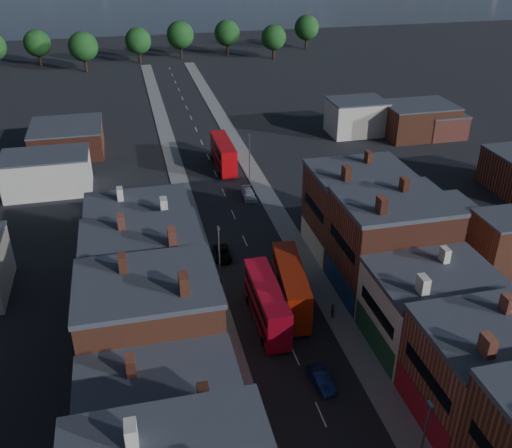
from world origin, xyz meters
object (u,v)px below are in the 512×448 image
bus_0 (267,302)px  car_2 (222,253)px  car_1 (321,379)px  bus_1 (291,286)px  ped_3 (333,311)px  ped_1 (257,415)px  bus_2 (223,153)px  car_3 (249,194)px

bus_0 → car_2: size_ratio=2.52×
bus_0 → car_1: bearing=-75.3°
car_1 → car_2: bearing=95.7°
bus_1 → car_1: size_ratio=2.97×
ped_3 → bus_0: bearing=95.0°
ped_1 → bus_2: bearing=-79.9°
bus_0 → car_2: bearing=99.3°
bus_2 → car_1: bearing=-90.8°
bus_2 → ped_3: bearing=-85.1°
car_1 → ped_1: (-6.96, -3.11, 0.26)m
bus_1 → car_1: 12.87m
bus_0 → bus_2: (3.37, 44.18, 0.08)m
car_1 → ped_1: size_ratio=2.51×
car_1 → car_3: (2.29, 41.63, -0.02)m
bus_1 → car_1: bus_1 is taller
car_3 → ped_1: (-9.25, -44.75, 0.28)m
bus_1 → bus_2: 41.92m
bus_0 → car_3: bearing=81.1°
bus_2 → car_1: size_ratio=2.88×
ped_3 → car_1: bearing=166.7°
ped_1 → car_2: bearing=-76.4°
bus_2 → bus_0: bearing=-94.4°
car_3 → ped_3: ped_3 is taller
bus_2 → ped_1: size_ratio=7.24×
car_2 → bus_2: bearing=81.5°
car_2 → ped_3: ped_3 is taller
bus_2 → ped_1: (-7.63, -57.72, -1.81)m
car_1 → ped_1: bearing=-161.6°
bus_1 → bus_2: size_ratio=1.03×
ped_1 → ped_3: (11.56, 12.57, 0.07)m
bus_1 → ped_1: bus_1 is taller
bus_0 → car_3: (4.99, 31.21, -2.00)m
ped_1 → ped_3: size_ratio=0.92×
bus_1 → bus_2: bearing=97.1°
ped_1 → ped_3: bearing=-115.0°
bus_2 → ped_1: bearing=-97.6°
bus_0 → car_2: bus_0 is taller
ped_3 → car_3: bearing=16.7°
bus_1 → ped_3: size_ratio=6.89×
ped_3 → car_2: bearing=44.5°
ped_3 → bus_1: bearing=63.1°
ped_1 → car_1: bearing=-138.3°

